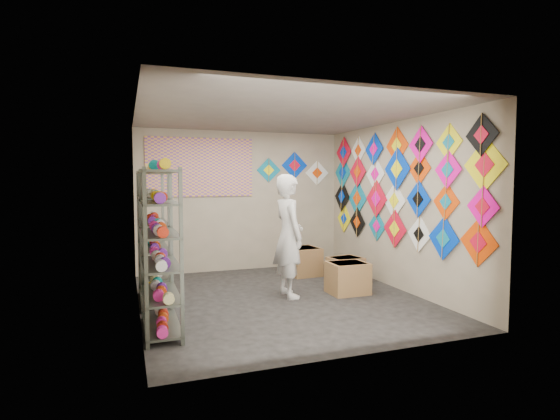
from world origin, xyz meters
name	(u,v)px	position (x,y,z in m)	size (l,w,h in m)	color
ground	(280,298)	(0.00, 0.00, 0.00)	(4.50, 4.50, 0.00)	black
room_walls	(280,188)	(0.00, 0.00, 1.64)	(4.50, 4.50, 4.50)	tan
shelf_rack_front	(160,251)	(-1.78, -0.85, 0.95)	(0.40, 1.10, 1.90)	#4C5147
shelf_rack_back	(153,237)	(-1.78, 0.45, 0.95)	(0.40, 1.10, 1.90)	#4C5147
string_spools	(156,236)	(-1.78, -0.20, 1.05)	(0.12, 2.36, 0.12)	#F62697
kite_wall_display	(394,187)	(1.98, 0.06, 1.65)	(0.05, 4.34, 1.96)	#EA3F03
back_wall_kites	(294,169)	(1.10, 2.24, 1.98)	(1.55, 0.02, 0.68)	#0B7696
poster	(200,167)	(-0.80, 2.23, 2.00)	(2.00, 0.01, 1.10)	#7E4597
shopkeeper	(289,236)	(0.16, 0.09, 0.92)	(0.47, 0.69, 1.85)	silver
carton_a	(348,278)	(1.09, -0.07, 0.24)	(0.58, 0.48, 0.48)	olive
carton_b	(346,270)	(1.39, 0.56, 0.22)	(0.54, 0.44, 0.44)	olive
carton_c	(303,261)	(0.95, 1.38, 0.26)	(0.53, 0.59, 0.51)	olive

